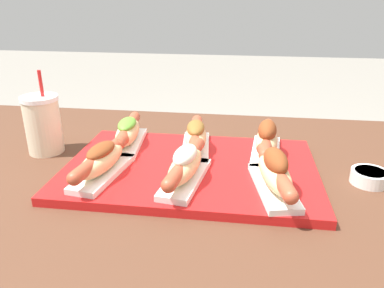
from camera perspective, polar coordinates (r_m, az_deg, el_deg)
The scene contains 9 objects.
serving_tray at distance 0.80m, azimuth -0.20°, elevation -3.79°, with size 0.53×0.35×0.02m.
hot_dog_0 at distance 0.76m, azimuth -13.57°, elevation -2.45°, with size 0.08×0.22×0.07m.
hot_dog_1 at distance 0.72m, azimuth -1.03°, elevation -3.30°, with size 0.08×0.22×0.07m.
hot_dog_2 at distance 0.70m, azimuth 12.48°, elevation -4.26°, with size 0.09×0.22×0.08m.
hot_dog_3 at distance 0.90m, azimuth -9.77°, elevation 1.70°, with size 0.08×0.22×0.07m.
hot_dog_4 at distance 0.85m, azimuth 0.56°, elevation 1.07°, with size 0.08×0.22×0.07m.
hot_dog_5 at distance 0.85m, azimuth 11.29°, elevation 0.55°, with size 0.07×0.22×0.08m.
sauce_bowl at distance 0.84m, azimuth 25.44°, elevation -4.47°, with size 0.07×0.07×0.03m.
drink_cup at distance 0.95m, azimuth -21.74°, elevation 2.80°, with size 0.09×0.09×0.20m.
Camera 1 is at (0.12, -0.71, 1.05)m, focal length 35.00 mm.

